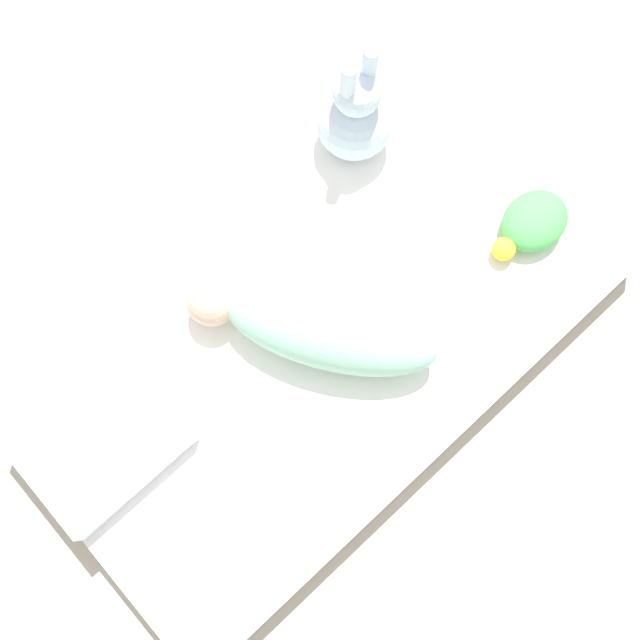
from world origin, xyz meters
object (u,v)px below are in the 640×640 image
at_px(bunny_plush, 355,115).
at_px(pillow, 93,432).
at_px(swaddled_baby, 319,325).
at_px(turtle_plush, 532,223).

bearing_deg(bunny_plush, pillow, 9.19).
distance_m(swaddled_baby, bunny_plush, 0.47).
relative_size(swaddled_baby, bunny_plush, 1.58).
height_order(swaddled_baby, pillow, swaddled_baby).
relative_size(bunny_plush, turtle_plush, 1.60).
height_order(swaddled_baby, bunny_plush, bunny_plush).
xyz_separation_m(swaddled_baby, pillow, (0.48, -0.15, -0.04)).
relative_size(pillow, bunny_plush, 0.95).
bearing_deg(bunny_plush, swaddled_baby, 38.18).
xyz_separation_m(bunny_plush, turtle_plush, (-0.14, 0.42, -0.07)).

